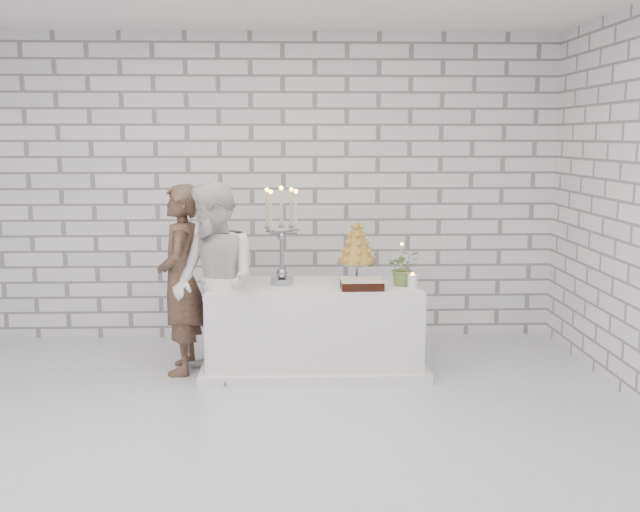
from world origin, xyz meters
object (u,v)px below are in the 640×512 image
at_px(croquembouche, 357,251).
at_px(groom, 181,280).
at_px(bride, 215,283).
at_px(candelabra, 281,236).
at_px(cake_table, 314,327).

bearing_deg(croquembouche, groom, -173.92).
distance_m(bride, candelabra, 0.70).
xyz_separation_m(cake_table, groom, (-1.13, -0.02, 0.43)).
bearing_deg(groom, candelabra, 92.03).
bearing_deg(cake_table, candelabra, 173.39).
bearing_deg(bride, candelabra, 82.79).
distance_m(cake_table, croquembouche, 0.76).
distance_m(cake_table, bride, 0.97).
bearing_deg(candelabra, cake_table, -6.61).
relative_size(groom, candelabra, 1.91).
xyz_separation_m(cake_table, bride, (-0.82, -0.26, 0.45)).
bearing_deg(candelabra, groom, -176.39).
distance_m(bride, croquembouche, 1.27).
height_order(cake_table, bride, bride).
bearing_deg(bride, cake_table, 72.14).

